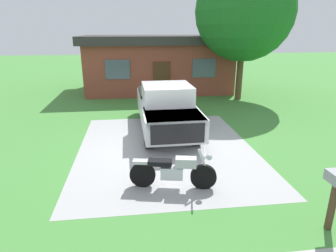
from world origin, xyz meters
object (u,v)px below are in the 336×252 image
(motorcycle, at_px, (174,171))
(shade_tree, at_px, (244,11))
(pickup_truck, at_px, (165,106))
(mailbox, at_px, (336,187))
(neighbor_house, at_px, (158,62))

(motorcycle, relative_size, shade_tree, 0.29)
(pickup_truck, relative_size, mailbox, 4.49)
(mailbox, relative_size, shade_tree, 0.17)
(shade_tree, height_order, neighbor_house, shade_tree)
(motorcycle, height_order, pickup_truck, pickup_truck)
(pickup_truck, xyz_separation_m, mailbox, (2.55, -6.65, 0.03))
(mailbox, xyz_separation_m, shade_tree, (2.30, 11.51, 3.81))
(motorcycle, height_order, shade_tree, shade_tree)
(motorcycle, distance_m, neighbor_house, 13.00)
(neighbor_house, bearing_deg, shade_tree, -37.84)
(mailbox, distance_m, neighbor_house, 15.09)
(pickup_truck, xyz_separation_m, shade_tree, (4.85, 4.86, 3.83))
(motorcycle, distance_m, mailbox, 3.56)
(motorcycle, xyz_separation_m, pickup_truck, (0.34, 4.63, 0.48))
(motorcycle, distance_m, pickup_truck, 4.67)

